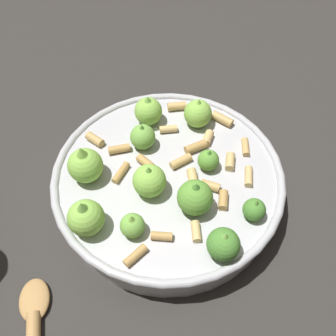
# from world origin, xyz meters

# --- Properties ---
(ground_plane) EXTENTS (2.40, 2.40, 0.00)m
(ground_plane) POSITION_xyz_m (0.00, 0.00, 0.00)
(ground_plane) COLOR #2D2B28
(cooking_pan) EXTENTS (0.31, 0.31, 0.11)m
(cooking_pan) POSITION_xyz_m (-0.00, 0.00, 0.04)
(cooking_pan) COLOR #B7B7BC
(cooking_pan) RESTS_ON ground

